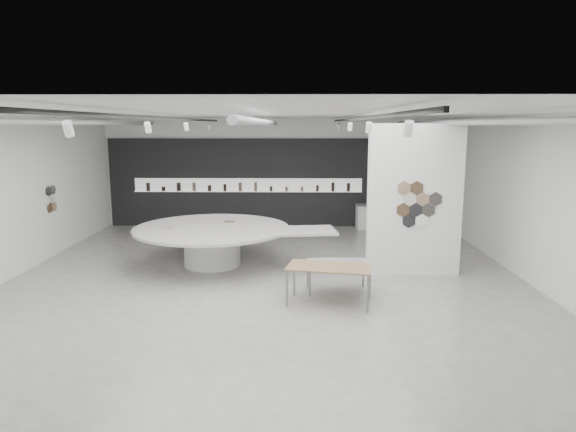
{
  "coord_description": "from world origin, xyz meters",
  "views": [
    {
      "loc": [
        0.69,
        -11.08,
        3.57
      ],
      "look_at": [
        0.5,
        1.2,
        1.38
      ],
      "focal_mm": 32.0,
      "sensor_mm": 36.0,
      "label": 1
    }
  ],
  "objects_px": {
    "kitchen_counter": "(378,216)",
    "partition_column": "(414,200)",
    "sample_table_wood": "(329,269)",
    "display_island": "(215,240)",
    "sample_table_stone": "(338,264)"
  },
  "relations": [
    {
      "from": "kitchen_counter",
      "to": "partition_column",
      "type": "bearing_deg",
      "value": -92.73
    },
    {
      "from": "partition_column",
      "to": "display_island",
      "type": "distance_m",
      "value": 5.05
    },
    {
      "from": "display_island",
      "to": "sample_table_wood",
      "type": "xyz_separation_m",
      "value": [
        2.74,
        -2.84,
        0.07
      ]
    },
    {
      "from": "display_island",
      "to": "kitchen_counter",
      "type": "relative_size",
      "value": 3.54
    },
    {
      "from": "kitchen_counter",
      "to": "sample_table_wood",
      "type": "bearing_deg",
      "value": -108.18
    },
    {
      "from": "partition_column",
      "to": "sample_table_wood",
      "type": "distance_m",
      "value": 3.22
    },
    {
      "from": "partition_column",
      "to": "kitchen_counter",
      "type": "distance_m",
      "value": 5.68
    },
    {
      "from": "display_island",
      "to": "sample_table_wood",
      "type": "bearing_deg",
      "value": -52.71
    },
    {
      "from": "sample_table_stone",
      "to": "display_island",
      "type": "bearing_deg",
      "value": 144.94
    },
    {
      "from": "display_island",
      "to": "sample_table_stone",
      "type": "relative_size",
      "value": 4.0
    },
    {
      "from": "partition_column",
      "to": "sample_table_wood",
      "type": "bearing_deg",
      "value": -134.71
    },
    {
      "from": "partition_column",
      "to": "sample_table_stone",
      "type": "bearing_deg",
      "value": -143.89
    },
    {
      "from": "display_island",
      "to": "partition_column",
      "type": "bearing_deg",
      "value": -14.58
    },
    {
      "from": "sample_table_wood",
      "to": "display_island",
      "type": "bearing_deg",
      "value": 133.88
    },
    {
      "from": "partition_column",
      "to": "kitchen_counter",
      "type": "height_order",
      "value": "partition_column"
    }
  ]
}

